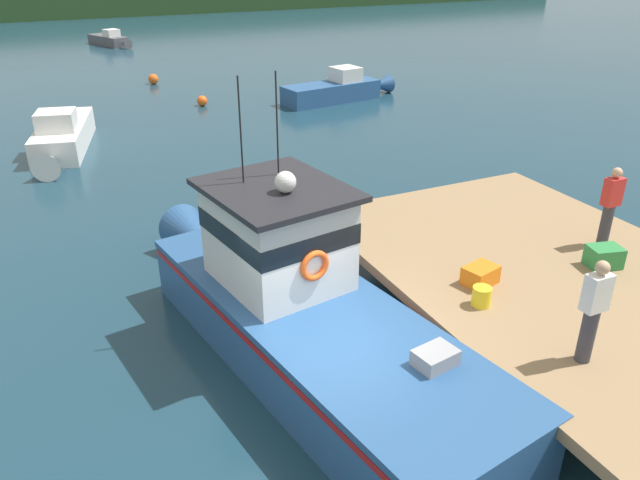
% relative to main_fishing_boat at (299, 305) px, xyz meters
% --- Properties ---
extents(ground_plane, '(200.00, 200.00, 0.00)m').
position_rel_main_fishing_boat_xyz_m(ground_plane, '(-0.11, -1.20, -1.01)').
color(ground_plane, '#193847').
extents(dock, '(6.00, 9.00, 1.20)m').
position_rel_main_fishing_boat_xyz_m(dock, '(4.69, -1.20, 0.07)').
color(dock, '#4C3D2D').
rests_on(dock, ground).
extents(main_fishing_boat, '(3.82, 9.97, 4.80)m').
position_rel_main_fishing_boat_xyz_m(main_fishing_boat, '(0.00, 0.00, 0.00)').
color(main_fishing_boat, '#285184').
rests_on(main_fishing_boat, ground).
extents(crate_single_by_cleat, '(0.69, 0.58, 0.33)m').
position_rel_main_fishing_boat_xyz_m(crate_single_by_cleat, '(3.10, -1.00, 0.36)').
color(crate_single_by_cleat, orange).
rests_on(crate_single_by_cleat, dock).
extents(crate_stack_near_edge, '(0.69, 0.58, 0.40)m').
position_rel_main_fishing_boat_xyz_m(crate_stack_near_edge, '(5.60, -1.47, 0.39)').
color(crate_stack_near_edge, '#2D8442').
rests_on(crate_stack_near_edge, dock).
extents(bait_bucket, '(0.32, 0.32, 0.34)m').
position_rel_main_fishing_boat_xyz_m(bait_bucket, '(2.64, -1.60, 0.36)').
color(bait_bucket, yellow).
rests_on(bait_bucket, dock).
extents(deckhand_by_the_boat, '(0.36, 0.22, 1.63)m').
position_rel_main_fishing_boat_xyz_m(deckhand_by_the_boat, '(6.32, -0.79, 1.05)').
color(deckhand_by_the_boat, '#383842').
rests_on(deckhand_by_the_boat, dock).
extents(deckhand_further_back, '(0.36, 0.22, 1.63)m').
position_rel_main_fishing_boat_xyz_m(deckhand_further_back, '(3.03, -3.44, 1.05)').
color(deckhand_further_back, '#383842').
rests_on(deckhand_further_back, dock).
extents(moored_boat_off_the_point, '(5.90, 2.16, 1.48)m').
position_rel_main_fishing_boat_xyz_m(moored_boat_off_the_point, '(9.47, 17.20, -0.50)').
color(moored_boat_off_the_point, '#285184').
rests_on(moored_boat_off_the_point, ground).
extents(moored_boat_near_channel, '(2.59, 6.14, 1.53)m').
position_rel_main_fishing_boat_xyz_m(moored_boat_near_channel, '(-2.81, 14.43, -0.48)').
color(moored_boat_near_channel, white).
rests_on(moored_boat_near_channel, ground).
extents(moored_boat_mid_harbor, '(2.50, 4.48, 1.14)m').
position_rel_main_fishing_boat_xyz_m(moored_boat_mid_harbor, '(2.34, 38.92, -0.62)').
color(moored_boat_mid_harbor, '#4C4C51').
rests_on(moored_boat_mid_harbor, ground).
extents(mooring_buoy_spare_mooring, '(0.52, 0.52, 0.52)m').
position_rel_main_fishing_boat_xyz_m(mooring_buoy_spare_mooring, '(2.41, 24.52, -0.75)').
color(mooring_buoy_spare_mooring, '#EA5B19').
rests_on(mooring_buoy_spare_mooring, ground).
extents(mooring_buoy_outer, '(0.46, 0.46, 0.46)m').
position_rel_main_fishing_boat_xyz_m(mooring_buoy_outer, '(3.43, 18.84, -0.78)').
color(mooring_buoy_outer, '#EA5B19').
rests_on(mooring_buoy_outer, ground).
extents(far_shoreline, '(120.00, 8.00, 2.40)m').
position_rel_main_fishing_boat_xyz_m(far_shoreline, '(-0.11, 60.80, 0.19)').
color(far_shoreline, '#284723').
rests_on(far_shoreline, ground).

